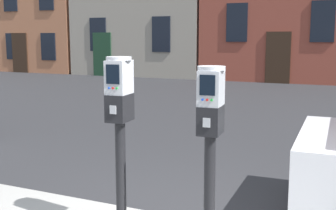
% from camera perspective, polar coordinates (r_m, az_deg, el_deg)
% --- Properties ---
extents(parking_meter_near_kerb, '(0.23, 0.26, 1.56)m').
position_cam_1_polar(parking_meter_near_kerb, '(3.70, -6.43, -1.13)').
color(parking_meter_near_kerb, black).
rests_on(parking_meter_near_kerb, sidewalk_slab).
extents(parking_meter_twin_adjacent, '(0.23, 0.26, 1.50)m').
position_cam_1_polar(parking_meter_twin_adjacent, '(3.38, 5.65, -2.78)').
color(parking_meter_twin_adjacent, black).
rests_on(parking_meter_twin_adjacent, sidewalk_slab).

